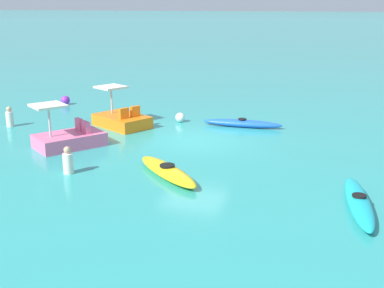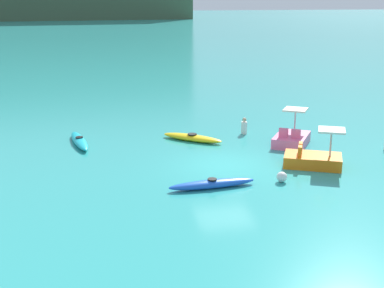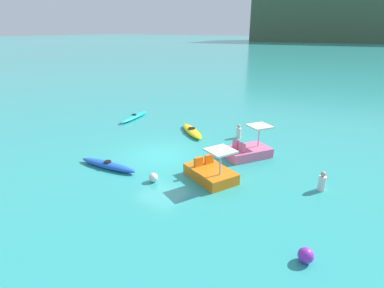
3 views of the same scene
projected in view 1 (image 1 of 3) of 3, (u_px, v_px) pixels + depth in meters
The scene contains 10 objects.
ground_plane at pixel (194, 140), 18.92m from camera, with size 600.00×600.00×0.00m, color teal.
kayak_yellow at pixel (167, 171), 14.94m from camera, with size 2.98×2.71×0.37m.
kayak_blue at pixel (242, 123), 20.88m from camera, with size 3.45×0.75×0.37m.
kayak_cyan at pixel (359, 202), 12.61m from camera, with size 1.09×3.64×0.37m.
pedal_boat_orange at pixel (122, 119), 20.89m from camera, with size 2.82×2.41×1.68m.
pedal_boat_pink at pixel (69, 138), 17.96m from camera, with size 2.59×2.83×1.68m.
buoy_white at pixel (180, 117), 21.73m from camera, with size 0.42×0.42×0.42m, color white.
buoy_purple at pixel (65, 100), 25.44m from camera, with size 0.47×0.47×0.47m, color purple.
person_near_shore at pixel (10, 118), 20.90m from camera, with size 0.42×0.42×0.88m.
person_by_kayaks at pixel (68, 162), 15.12m from camera, with size 0.39×0.39×0.88m.
Camera 1 is at (-5.79, 17.26, 5.13)m, focal length 45.52 mm.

